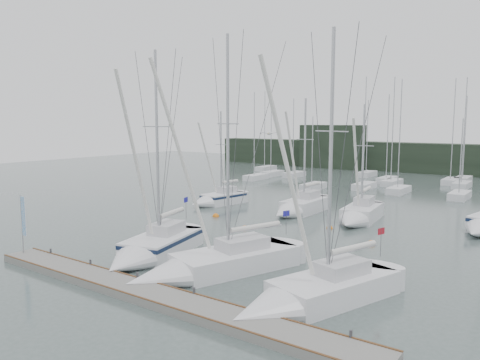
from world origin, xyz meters
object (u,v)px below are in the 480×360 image
(sailboat_near_left, at_px, (149,250))
(buoy_d, at_px, (330,229))
(sailboat_near_center, at_px, (201,267))
(sailboat_mid_b, at_px, (298,208))
(buoy_b, at_px, (372,244))
(buoy_a, at_px, (245,229))
(dock_banner, at_px, (23,219))
(sailboat_near_right, at_px, (304,297))
(buoy_c, at_px, (216,217))
(sailboat_mid_a, at_px, (215,200))
(sailboat_mid_c, at_px, (358,216))

(sailboat_near_left, distance_m, buoy_d, 15.65)
(sailboat_near_center, height_order, sailboat_mid_b, sailboat_near_center)
(buoy_b, bearing_deg, buoy_a, -172.87)
(sailboat_near_left, relative_size, dock_banner, 3.79)
(sailboat_near_center, height_order, buoy_b, sailboat_near_center)
(sailboat_near_right, xyz_separation_m, buoy_d, (-5.97, 15.77, -0.55))
(buoy_c, bearing_deg, buoy_a, -26.21)
(sailboat_near_center, relative_size, buoy_c, 23.92)
(buoy_b, bearing_deg, sailboat_mid_b, 145.38)
(sailboat_mid_a, bearing_deg, buoy_c, -41.63)
(sailboat_near_right, xyz_separation_m, dock_banner, (-18.05, -3.36, 2.06))
(sailboat_mid_b, xyz_separation_m, buoy_b, (9.51, -6.57, -0.59))
(sailboat_mid_b, height_order, buoy_c, sailboat_mid_b)
(buoy_d, bearing_deg, sailboat_near_right, -69.27)
(sailboat_mid_b, xyz_separation_m, dock_banner, (-7.08, -22.94, 2.02))
(sailboat_mid_b, bearing_deg, buoy_a, -94.26)
(sailboat_mid_a, height_order, buoy_d, sailboat_mid_a)
(sailboat_near_center, distance_m, sailboat_mid_b, 19.39)
(buoy_b, bearing_deg, sailboat_mid_c, 119.21)
(sailboat_near_right, distance_m, buoy_a, 16.53)
(sailboat_mid_a, relative_size, buoy_d, 19.84)
(buoy_b, distance_m, buoy_c, 15.14)
(sailboat_mid_a, height_order, sailboat_mid_b, sailboat_mid_b)
(buoy_b, xyz_separation_m, buoy_d, (-4.51, 2.76, 0.00))
(sailboat_mid_b, distance_m, buoy_c, 7.79)
(dock_banner, bearing_deg, buoy_a, 71.93)
(sailboat_mid_a, relative_size, sailboat_mid_c, 0.96)
(sailboat_mid_a, xyz_separation_m, sailboat_mid_c, (15.37, 0.37, 0.03))
(sailboat_mid_a, height_order, dock_banner, sailboat_mid_a)
(sailboat_mid_c, xyz_separation_m, buoy_a, (-6.70, -7.46, -0.60))
(sailboat_near_center, relative_size, buoy_a, 27.70)
(sailboat_near_left, xyz_separation_m, buoy_c, (-4.91, 12.98, -0.61))
(buoy_a, distance_m, dock_banner, 16.62)
(sailboat_mid_b, bearing_deg, sailboat_near_center, -77.24)
(sailboat_near_right, bearing_deg, buoy_d, 129.89)
(sailboat_near_center, distance_m, sailboat_near_right, 6.87)
(sailboat_mid_c, bearing_deg, sailboat_near_right, -82.09)
(sailboat_mid_b, xyz_separation_m, buoy_d, (5.00, -3.81, -0.59))
(sailboat_mid_b, xyz_separation_m, sailboat_mid_c, (6.05, -0.38, 0.01))
(sailboat_near_left, bearing_deg, buoy_b, 35.61)
(sailboat_mid_c, relative_size, buoy_b, 18.25)
(dock_banner, bearing_deg, buoy_b, 49.63)
(sailboat_near_left, distance_m, sailboat_near_right, 11.70)
(sailboat_near_left, bearing_deg, sailboat_mid_c, 55.90)
(buoy_c, distance_m, buoy_d, 10.70)
(sailboat_mid_c, bearing_deg, buoy_b, -67.24)
(sailboat_near_left, distance_m, buoy_b, 15.61)
(sailboat_near_left, relative_size, sailboat_near_right, 1.01)
(sailboat_mid_c, height_order, buoy_d, sailboat_mid_c)
(sailboat_mid_a, height_order, buoy_c, sailboat_mid_a)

